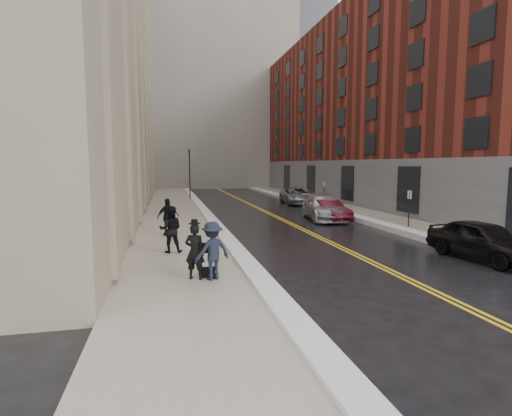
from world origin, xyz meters
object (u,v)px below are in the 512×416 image
car_black (483,240)px  pedestrian_c (168,217)px  car_silver_far (297,196)px  pedestrian_b (212,251)px  car_silver_near (324,207)px  pedestrian_main (195,252)px  pedestrian_a (171,229)px  car_maroon (328,210)px

car_black → pedestrian_c: bearing=142.5°
car_silver_far → pedestrian_b: pedestrian_b is taller
car_silver_near → pedestrian_main: 15.64m
pedestrian_main → pedestrian_b: bearing=-172.4°
car_silver_near → pedestrian_b: pedestrian_b is taller
car_silver_far → pedestrian_a: size_ratio=2.94×
car_black → car_silver_far: (0.00, 22.17, -0.00)m
pedestrian_a → pedestrian_c: bearing=-83.5°
car_black → pedestrian_a: bearing=158.7°
car_maroon → pedestrian_b: size_ratio=2.37×
pedestrian_main → pedestrian_a: pedestrian_a is taller
car_maroon → pedestrian_main: pedestrian_main is taller
car_silver_far → pedestrian_b: (-10.39, -23.02, 0.28)m
car_maroon → car_silver_far: bearing=76.4°
car_silver_far → pedestrian_main: size_ratio=3.20×
car_black → pedestrian_b: bearing=178.9°
car_silver_near → car_silver_far: size_ratio=1.02×
pedestrian_main → pedestrian_c: pedestrian_c is taller
pedestrian_c → car_silver_far: bearing=-142.7°
car_silver_near → pedestrian_b: 15.46m
car_silver_far → pedestrian_b: 25.26m
car_silver_far → pedestrian_b: bearing=-108.7°
car_silver_near → pedestrian_main: size_ratio=3.25×
car_black → pedestrian_main: size_ratio=2.62×
car_silver_near → pedestrian_b: (-8.79, -12.71, 0.23)m
car_silver_far → pedestrian_main: pedestrian_main is taller
pedestrian_main → pedestrian_c: size_ratio=0.94×
car_silver_near → pedestrian_a: size_ratio=2.99×
car_black → car_silver_near: 11.97m
car_maroon → pedestrian_a: pedestrian_a is taller
car_silver_near → pedestrian_b: bearing=-117.2°
car_maroon → pedestrian_b: pedestrian_b is taller
pedestrian_b → pedestrian_c: pedestrian_c is taller
car_maroon → pedestrian_c: pedestrian_c is taller
car_silver_far → pedestrian_a: 22.22m
car_black → car_maroon: 11.34m
car_silver_far → pedestrian_c: (-11.66, -14.96, 0.30)m
pedestrian_a → pedestrian_b: (1.19, -4.06, -0.04)m
pedestrian_b → car_silver_near: bearing=-148.1°
car_silver_near → pedestrian_a: (-9.98, -8.65, 0.27)m
pedestrian_main → pedestrian_a: 3.99m
car_maroon → pedestrian_b: bearing=-131.3°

